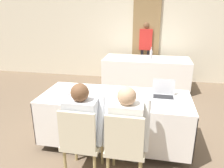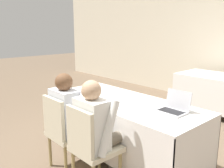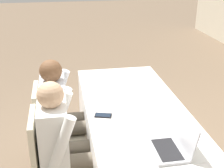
% 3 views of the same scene
% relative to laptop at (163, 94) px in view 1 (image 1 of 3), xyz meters
% --- Properties ---
extents(ground_plane, '(24.00, 24.00, 0.00)m').
position_rel_laptop_xyz_m(ground_plane, '(-0.66, -0.09, -0.80)').
color(ground_plane, brown).
extents(wall_back, '(12.00, 0.06, 2.70)m').
position_rel_laptop_xyz_m(wall_back, '(-0.66, 3.20, 0.55)').
color(wall_back, beige).
rests_on(wall_back, ground_plane).
extents(curtain_panel, '(0.71, 0.04, 2.65)m').
position_rel_laptop_xyz_m(curtain_panel, '(-0.41, 3.14, 0.52)').
color(curtain_panel, olive).
rests_on(curtain_panel, ground_plane).
extents(conference_table_near, '(2.08, 0.86, 0.76)m').
position_rel_laptop_xyz_m(conference_table_near, '(-0.66, -0.09, -0.22)').
color(conference_table_near, white).
rests_on(conference_table_near, ground_plane).
extents(conference_table_far, '(2.08, 0.86, 0.76)m').
position_rel_laptop_xyz_m(conference_table_far, '(-0.34, 2.44, -0.22)').
color(conference_table_far, white).
rests_on(conference_table_far, ground_plane).
extents(laptop, '(0.31, 0.26, 0.23)m').
position_rel_laptop_xyz_m(laptop, '(0.00, 0.00, 0.00)').
color(laptop, '#B7B7BC').
rests_on(laptop, conference_table_near).
extents(cell_phone, '(0.11, 0.16, 0.01)m').
position_rel_laptop_xyz_m(cell_phone, '(-0.58, -0.39, -0.04)').
color(cell_phone, black).
rests_on(cell_phone, conference_table_near).
extents(paper_beside_laptop, '(0.26, 0.33, 0.00)m').
position_rel_laptop_xyz_m(paper_beside_laptop, '(0.05, 0.15, -0.04)').
color(paper_beside_laptop, white).
rests_on(paper_beside_laptop, conference_table_near).
extents(paper_centre_table, '(0.23, 0.31, 0.00)m').
position_rel_laptop_xyz_m(paper_centre_table, '(-1.04, -0.04, -0.04)').
color(paper_centre_table, white).
rests_on(paper_centre_table, conference_table_near).
extents(water_bottle, '(0.06, 0.06, 0.28)m').
position_rel_laptop_xyz_m(water_bottle, '(-0.23, 2.43, 0.08)').
color(water_bottle, '#B7B7C1').
rests_on(water_bottle, conference_table_far).
extents(chair_near_left, '(0.44, 0.44, 0.90)m').
position_rel_laptop_xyz_m(chair_near_left, '(-0.91, -0.83, -0.30)').
color(chair_near_left, tan).
rests_on(chair_near_left, ground_plane).
extents(chair_near_right, '(0.44, 0.44, 0.90)m').
position_rel_laptop_xyz_m(chair_near_right, '(-0.41, -0.83, -0.30)').
color(chair_near_right, tan).
rests_on(chair_near_right, ground_plane).
extents(person_checkered_shirt, '(0.50, 0.52, 1.16)m').
position_rel_laptop_xyz_m(person_checkered_shirt, '(-0.91, -0.73, -0.14)').
color(person_checkered_shirt, '#665B4C').
rests_on(person_checkered_shirt, ground_plane).
extents(person_white_shirt, '(0.50, 0.52, 1.16)m').
position_rel_laptop_xyz_m(person_white_shirt, '(-0.41, -0.73, -0.14)').
color(person_white_shirt, '#665B4C').
rests_on(person_white_shirt, ground_plane).
extents(person_red_shirt, '(0.35, 0.21, 1.59)m').
position_rel_laptop_xyz_m(person_red_shirt, '(-0.41, 3.17, 0.11)').
color(person_red_shirt, '#33333D').
rests_on(person_red_shirt, ground_plane).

